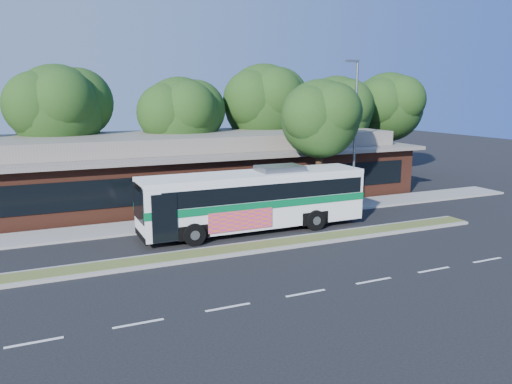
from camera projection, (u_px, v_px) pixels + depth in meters
ground at (251, 253)px, 22.50m from camera, size 120.00×120.00×0.00m
median_strip at (246, 248)px, 23.02m from camera, size 26.00×1.10×0.15m
sidewalk at (206, 220)px, 28.23m from camera, size 44.00×2.60×0.12m
plaza_building at (175, 168)px, 33.74m from camera, size 33.20×11.20×4.45m
lamp_post at (355, 130)px, 30.73m from camera, size 0.93×0.18×9.07m
tree_bg_b at (64, 108)px, 33.18m from camera, size 6.69×6.00×9.00m
tree_bg_c at (185, 115)px, 35.55m from camera, size 6.24×5.60×8.26m
tree_bg_d at (268, 102)px, 39.09m from camera, size 6.91×6.20×9.37m
tree_bg_e at (340, 110)px, 40.69m from camera, size 6.47×5.80×8.50m
tree_bg_f at (391, 105)px, 43.92m from camera, size 6.69×6.00×8.92m
transit_bus at (255, 196)px, 25.92m from camera, size 12.01×2.91×3.36m
sidewalk_tree at (324, 117)px, 29.96m from camera, size 5.24×4.70×7.95m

